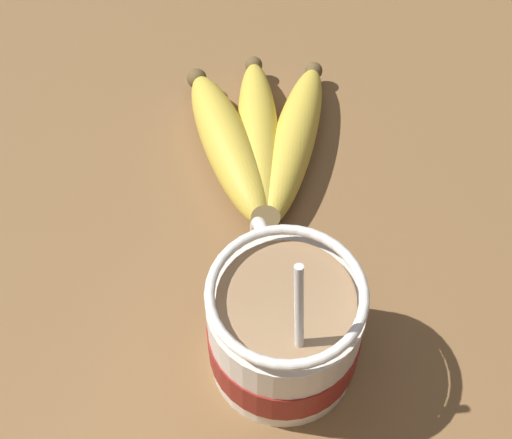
{
  "coord_description": "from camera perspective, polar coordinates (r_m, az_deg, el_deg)",
  "views": [
    {
      "loc": [
        -21.11,
        6.01,
        45.29
      ],
      "look_at": [
        6.13,
        -0.2,
        6.37
      ],
      "focal_mm": 50.0,
      "sensor_mm": 36.0,
      "label": 1
    }
  ],
  "objects": [
    {
      "name": "coffee_mug",
      "position": [
        0.44,
        1.67,
        -8.9
      ],
      "size": [
        12.56,
        9.35,
        13.82
      ],
      "color": "white",
      "rests_on": "table"
    },
    {
      "name": "banana_bunch",
      "position": [
        0.55,
        0.11,
        6.17
      ],
      "size": [
        19.09,
        13.0,
        4.1
      ],
      "color": "brown",
      "rests_on": "table"
    },
    {
      "name": "table",
      "position": [
        0.49,
        1.38,
        -9.21
      ],
      "size": [
        139.11,
        139.11,
        2.54
      ],
      "color": "brown",
      "rests_on": "ground"
    }
  ]
}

